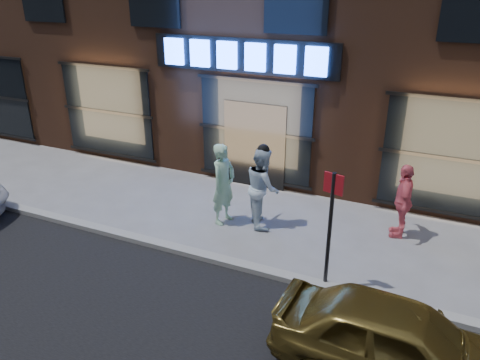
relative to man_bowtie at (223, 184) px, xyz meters
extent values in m
plane|color=slate|center=(-0.14, -1.65, -0.99)|extent=(90.00, 90.00, 0.00)
cube|color=gray|center=(-0.14, -1.65, -0.93)|extent=(60.00, 0.25, 0.12)
cube|color=black|center=(-0.54, 2.30, 2.61)|extent=(5.20, 0.06, 0.90)
cube|color=black|center=(-0.14, 2.27, 0.21)|extent=(1.80, 0.10, 2.40)
cube|color=#FFBF72|center=(-5.14, 2.33, 0.61)|extent=(3.00, 0.04, 2.60)
cube|color=black|center=(-5.14, 2.29, 0.61)|extent=(3.20, 0.06, 2.80)
cube|color=#FFBF72|center=(-0.14, 2.33, 0.61)|extent=(3.00, 0.04, 2.60)
cube|color=black|center=(-0.14, 2.29, 0.61)|extent=(3.20, 0.06, 2.80)
cube|color=#FFBF72|center=(4.86, 2.33, 0.61)|extent=(3.00, 0.04, 2.60)
cube|color=black|center=(4.86, 2.29, 0.61)|extent=(3.20, 0.06, 2.80)
cube|color=#2659FF|center=(-2.54, 2.23, 2.61)|extent=(0.55, 0.12, 0.70)
cube|color=#2659FF|center=(-1.74, 2.23, 2.61)|extent=(0.55, 0.12, 0.70)
cube|color=#2659FF|center=(-0.94, 2.23, 2.61)|extent=(0.55, 0.12, 0.70)
cube|color=#2659FF|center=(-0.14, 2.23, 2.61)|extent=(0.55, 0.12, 0.70)
cube|color=#2659FF|center=(0.66, 2.23, 2.61)|extent=(0.55, 0.12, 0.70)
cube|color=#2659FF|center=(1.46, 2.23, 2.61)|extent=(0.55, 0.12, 0.70)
imported|color=#AEE4BE|center=(0.00, 0.00, 0.00)|extent=(0.60, 0.80, 1.98)
imported|color=white|center=(0.88, 0.28, -0.03)|extent=(1.12, 1.18, 1.93)
imported|color=#E45E6A|center=(3.96, 1.06, -0.12)|extent=(0.56, 1.07, 1.75)
imported|color=olive|center=(4.45, -3.30, -0.35)|extent=(3.80, 1.65, 1.28)
cylinder|color=#262628|center=(2.92, -1.55, 0.20)|extent=(0.08, 0.08, 2.38)
cube|color=maroon|center=(2.92, -1.55, 1.18)|extent=(0.37, 0.14, 0.38)
camera|label=1|loc=(4.47, -9.02, 4.53)|focal=35.00mm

